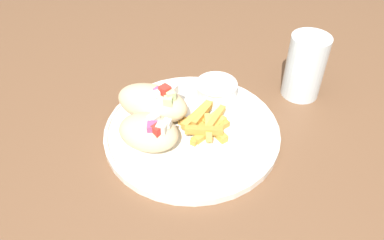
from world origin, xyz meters
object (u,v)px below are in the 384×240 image
(pita_sandwich_near, at_px, (149,132))
(sauce_ramekin, at_px, (216,90))
(water_glass, at_px, (304,69))
(pita_sandwich_far, at_px, (153,103))
(plate, at_px, (192,130))
(fries_pile, at_px, (206,124))

(pita_sandwich_near, xyz_separation_m, sauce_ramekin, (0.09, 0.14, -0.01))
(sauce_ramekin, xyz_separation_m, water_glass, (0.16, 0.06, 0.02))
(sauce_ramekin, bearing_deg, pita_sandwich_far, -145.99)
(plate, distance_m, water_glass, 0.25)
(plate, xyz_separation_m, water_glass, (0.19, 0.15, 0.05))
(pita_sandwich_far, distance_m, fries_pile, 0.10)
(plate, xyz_separation_m, fries_pile, (0.02, 0.01, 0.01))
(fries_pile, height_order, water_glass, water_glass)
(water_glass, bearing_deg, fries_pile, -138.54)
(pita_sandwich_near, bearing_deg, water_glass, 50.41)
(pita_sandwich_near, bearing_deg, fries_pile, 43.42)
(fries_pile, bearing_deg, sauce_ramekin, 85.15)
(pita_sandwich_near, distance_m, fries_pile, 0.10)
(pita_sandwich_near, xyz_separation_m, pita_sandwich_far, (-0.01, 0.07, 0.01))
(pita_sandwich_near, bearing_deg, pita_sandwich_far, 110.51)
(plate, relative_size, water_glass, 2.43)
(plate, distance_m, pita_sandwich_near, 0.08)
(sauce_ramekin, height_order, water_glass, water_glass)
(plate, bearing_deg, water_glass, 38.72)
(pita_sandwich_far, relative_size, sauce_ramekin, 1.82)
(plate, xyz_separation_m, pita_sandwich_near, (-0.06, -0.05, 0.03))
(pita_sandwich_far, xyz_separation_m, sauce_ramekin, (0.10, 0.07, -0.01))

